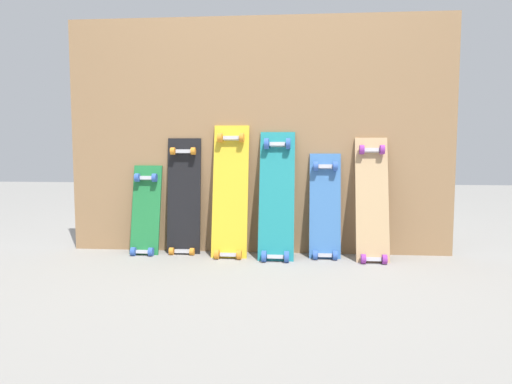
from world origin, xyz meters
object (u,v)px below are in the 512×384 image
object	(u,v)px
skateboard_black	(184,201)
skateboard_teal	(277,200)
skateboard_green	(146,215)
skateboard_yellow	(230,196)
skateboard_natural	(372,204)
skateboard_blue	(325,211)

from	to	relation	value
skateboard_black	skateboard_teal	bearing A→B (deg)	-7.57
skateboard_green	skateboard_teal	bearing A→B (deg)	-3.25
skateboard_green	skateboard_yellow	xyz separation A→B (m)	(0.58, -0.02, 0.14)
skateboard_green	skateboard_natural	bearing A→B (deg)	-1.65
skateboard_teal	skateboard_natural	world-z (taller)	skateboard_teal
skateboard_teal	skateboard_green	bearing A→B (deg)	176.75
skateboard_yellow	skateboard_natural	distance (m)	0.92
skateboard_blue	skateboard_natural	xyz separation A→B (m)	(0.29, -0.04, 0.05)
skateboard_blue	skateboard_natural	bearing A→B (deg)	-8.20
skateboard_teal	skateboard_blue	world-z (taller)	skateboard_teal
skateboard_black	skateboard_natural	bearing A→B (deg)	-3.53
skateboard_blue	skateboard_natural	size ratio (longest dim) A/B	0.88
skateboard_yellow	skateboard_teal	distance (m)	0.31
skateboard_black	skateboard_yellow	bearing A→B (deg)	-9.18
skateboard_black	skateboard_blue	world-z (taller)	skateboard_black
skateboard_blue	skateboard_natural	distance (m)	0.30
skateboard_yellow	skateboard_teal	size ratio (longest dim) A/B	1.05
skateboard_natural	skateboard_yellow	bearing A→B (deg)	178.50
skateboard_black	skateboard_blue	bearing A→B (deg)	-2.06
skateboard_yellow	skateboard_teal	xyz separation A→B (m)	(0.31, -0.03, -0.02)
skateboard_black	skateboard_yellow	size ratio (longest dim) A/B	0.91
skateboard_yellow	skateboard_natural	xyz separation A→B (m)	(0.91, -0.02, -0.04)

